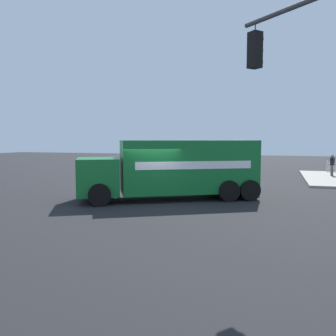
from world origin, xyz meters
TOP-DOWN VIEW (x-y plane):
  - ground_plane at (0.00, 0.00)m, footprint 100.00×100.00m
  - delivery_truck at (-0.64, -1.13)m, footprint 8.74×6.38m
  - pedestrian_crossing at (-9.47, -14.19)m, footprint 0.36×0.47m

SIDE VIEW (x-z plane):
  - ground_plane at x=0.00m, z-range 0.00..0.00m
  - pedestrian_crossing at x=-9.47m, z-range 0.25..1.85m
  - delivery_truck at x=-0.64m, z-range 0.07..2.95m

